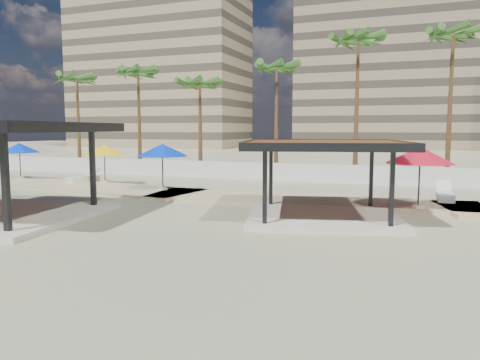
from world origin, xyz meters
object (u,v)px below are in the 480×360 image
Objects in this scene: pavilion_central at (324,172)px; lounger_c at (445,196)px; umbrella_a at (19,148)px; umbrella_c at (420,155)px; lounger_a at (83,179)px.

lounger_c is at bearing 35.79° from pavilion_central.
umbrella_a is 25.96m from umbrella_c.
lounger_c is at bearing -78.61° from lounger_a.
umbrella_a is (-22.16, 6.11, 0.42)m from pavilion_central.
lounger_c is (4.76, 5.69, -1.47)m from pavilion_central.
lounger_a reaches higher than lounger_c.
pavilion_central is 22.99m from umbrella_a.
pavilion_central reaches higher than umbrella_a.
umbrella_c is 3.81m from lounger_c.
pavilion_central is 3.28× the size of lounger_c.
pavilion_central is at bearing -142.81° from umbrella_c.
umbrella_a is at bearing 172.47° from umbrella_c.
umbrella_c is 20.42m from lounger_a.
umbrella_c is (3.58, 2.71, 0.60)m from pavilion_central.
umbrella_c is at bearing -7.53° from umbrella_a.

